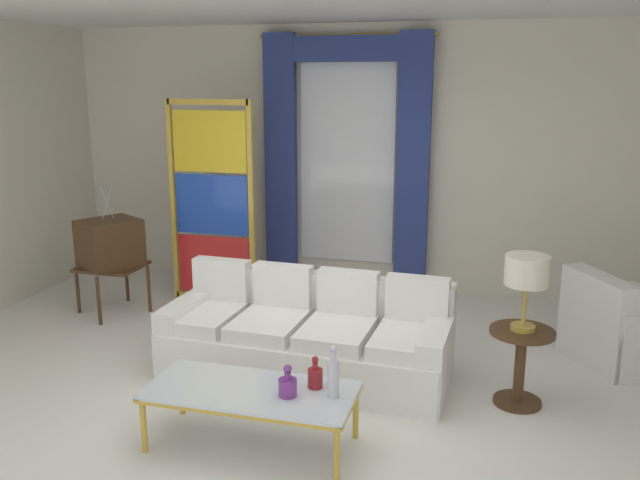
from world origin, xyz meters
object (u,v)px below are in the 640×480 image
Objects in this scene: armchair_white at (620,330)px; round_side_table at (520,360)px; bottle_amber_squat at (315,377)px; stained_glass_divider at (212,209)px; couch_white_long at (309,337)px; bottle_crystal_tall at (333,376)px; table_lamp_brass at (527,274)px; coffee_table at (251,394)px; vintage_tv at (110,245)px; bottle_blue_decanter at (288,385)px; peacock_figurine at (236,301)px.

armchair_white reaches higher than round_side_table.
stained_glass_divider reaches higher than bottle_amber_squat.
couch_white_long is at bearing 175.29° from round_side_table.
bottle_crystal_tall is 3.31m from stained_glass_divider.
table_lamp_brass is at bearing -26.02° from stained_glass_divider.
stained_glass_divider is at bearing 118.59° from coffee_table.
armchair_white is 0.50× the size of stained_glass_divider.
armchair_white is at bearing -7.23° from stained_glass_divider.
round_side_table reaches higher than coffee_table.
vintage_tv is 2.26× the size of round_side_table.
bottle_blue_decanter is at bearing -167.47° from bottle_crystal_tall.
armchair_white is (2.04, 2.08, -0.27)m from bottle_crystal_tall.
bottle_blue_decanter is at bearing -6.31° from coffee_table.
bottle_crystal_tall is at bearing -52.57° from stained_glass_divider.
vintage_tv is at bearing 141.03° from bottle_blue_decanter.
table_lamp_brass reaches higher than peacock_figurine.
bottle_amber_squat is at bearing 145.74° from bottle_crystal_tall.
armchair_white is at bearing 39.23° from coffee_table.
bottle_amber_squat is 3.37m from vintage_tv.
vintage_tv is (-2.39, 0.86, 0.42)m from couch_white_long.
couch_white_long is 2.14× the size of armchair_white.
coffee_table is 1.03× the size of vintage_tv.
peacock_figurine is at bearing 158.47° from round_side_table.
bottle_blue_decanter is 0.20× the size of armchair_white.
round_side_table is (3.17, -1.55, -0.70)m from stained_glass_divider.
bottle_amber_squat is at bearing -144.65° from table_lamp_brass.
vintage_tv is at bearing 166.24° from table_lamp_brass.
coffee_table is at bearing -140.77° from armchair_white.
peacock_figurine is (-1.54, 2.12, -0.33)m from bottle_crystal_tall.
peacock_figurine is 3.04m from table_lamp_brass.
vintage_tv is 2.24× the size of peacock_figurine.
peacock_figurine is at bearing 114.65° from coffee_table.
coffee_table is at bearing -176.45° from bottle_crystal_tall.
peacock_figurine is (-1.04, 0.94, -0.09)m from couch_white_long.
stained_glass_divider is at bearing 153.98° from round_side_table.
vintage_tv reaches higher than armchair_white.
couch_white_long is 2.70m from armchair_white.
stained_glass_divider is (-1.43, 2.63, 0.68)m from coffee_table.
armchair_white reaches higher than coffee_table.
peacock_figurine is (-1.39, 2.02, -0.27)m from bottle_amber_squat.
bottle_blue_decanter is at bearing -57.42° from stained_glass_divider.
bottle_crystal_tall is at bearing -34.26° from bottle_amber_squat.
bottle_amber_squat is 0.10× the size of stained_glass_divider.
table_lamp_brass reaches higher than bottle_crystal_tall.
bottle_blue_decanter is 3.36m from vintage_tv.
bottle_blue_decanter is (0.22, -1.25, 0.18)m from couch_white_long.
couch_white_long is at bearing 99.98° from bottle_blue_decanter.
round_side_table is 1.04× the size of table_lamp_brass.
table_lamp_brass reaches higher than coffee_table.
bottle_amber_squat is at bearing -144.65° from round_side_table.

